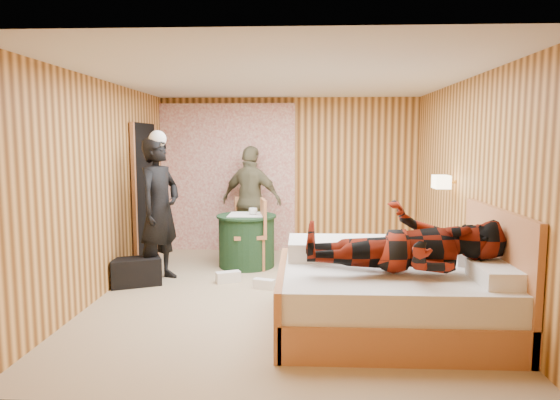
{
  "coord_description": "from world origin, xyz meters",
  "views": [
    {
      "loc": [
        0.24,
        -5.69,
        1.79
      ],
      "look_at": [
        -0.06,
        0.59,
        1.05
      ],
      "focal_mm": 32.0,
      "sensor_mm": 36.0,
      "label": 1
    }
  ],
  "objects_px": {
    "nightstand": "(427,255)",
    "chair_near": "(255,229)",
    "round_table": "(247,240)",
    "bed": "(395,294)",
    "man_at_table": "(252,201)",
    "woman_standing": "(160,209)",
    "man_on_bed": "(405,228)",
    "duffel_bag": "(136,272)",
    "wall_lamp": "(442,182)",
    "chair_far": "(249,222)"
  },
  "relations": [
    {
      "from": "nightstand",
      "to": "chair_near",
      "type": "relative_size",
      "value": 0.59
    },
    {
      "from": "chair_near",
      "to": "round_table",
      "type": "bearing_deg",
      "value": -144.29
    },
    {
      "from": "bed",
      "to": "man_at_table",
      "type": "relative_size",
      "value": 1.25
    },
    {
      "from": "woman_standing",
      "to": "man_on_bed",
      "type": "relative_size",
      "value": 1.04
    },
    {
      "from": "bed",
      "to": "man_on_bed",
      "type": "relative_size",
      "value": 1.22
    },
    {
      "from": "round_table",
      "to": "duffel_bag",
      "type": "distance_m",
      "value": 1.65
    },
    {
      "from": "wall_lamp",
      "to": "nightstand",
      "type": "relative_size",
      "value": 0.44
    },
    {
      "from": "wall_lamp",
      "to": "woman_standing",
      "type": "height_order",
      "value": "woman_standing"
    },
    {
      "from": "chair_far",
      "to": "man_on_bed",
      "type": "relative_size",
      "value": 0.53
    },
    {
      "from": "man_at_table",
      "to": "man_on_bed",
      "type": "xyz_separation_m",
      "value": [
        1.72,
        -3.27,
        0.15
      ]
    },
    {
      "from": "round_table",
      "to": "man_on_bed",
      "type": "relative_size",
      "value": 0.48
    },
    {
      "from": "bed",
      "to": "round_table",
      "type": "height_order",
      "value": "bed"
    },
    {
      "from": "nightstand",
      "to": "woman_standing",
      "type": "height_order",
      "value": "woman_standing"
    },
    {
      "from": "bed",
      "to": "man_on_bed",
      "type": "height_order",
      "value": "man_on_bed"
    },
    {
      "from": "chair_far",
      "to": "woman_standing",
      "type": "distance_m",
      "value": 1.79
    },
    {
      "from": "duffel_bag",
      "to": "woman_standing",
      "type": "relative_size",
      "value": 0.33
    },
    {
      "from": "chair_far",
      "to": "man_on_bed",
      "type": "xyz_separation_m",
      "value": [
        1.75,
        -3.23,
        0.47
      ]
    },
    {
      "from": "chair_far",
      "to": "chair_near",
      "type": "bearing_deg",
      "value": -99.48
    },
    {
      "from": "bed",
      "to": "woman_standing",
      "type": "bearing_deg",
      "value": 150.16
    },
    {
      "from": "wall_lamp",
      "to": "woman_standing",
      "type": "distance_m",
      "value": 3.55
    },
    {
      "from": "nightstand",
      "to": "woman_standing",
      "type": "xyz_separation_m",
      "value": [
        -3.48,
        -0.32,
        0.63
      ]
    },
    {
      "from": "wall_lamp",
      "to": "man_on_bed",
      "type": "xyz_separation_m",
      "value": [
        -0.77,
        -1.69,
        -0.29
      ]
    },
    {
      "from": "woman_standing",
      "to": "nightstand",
      "type": "bearing_deg",
      "value": -62.65
    },
    {
      "from": "nightstand",
      "to": "man_at_table",
      "type": "height_order",
      "value": "man_at_table"
    },
    {
      "from": "chair_near",
      "to": "man_at_table",
      "type": "height_order",
      "value": "man_at_table"
    },
    {
      "from": "man_on_bed",
      "to": "duffel_bag",
      "type": "bearing_deg",
      "value": 152.94
    },
    {
      "from": "nightstand",
      "to": "chair_far",
      "type": "xyz_separation_m",
      "value": [
        -2.48,
        1.12,
        0.25
      ]
    },
    {
      "from": "round_table",
      "to": "chair_far",
      "type": "distance_m",
      "value": 0.69
    },
    {
      "from": "chair_near",
      "to": "man_on_bed",
      "type": "height_order",
      "value": "man_on_bed"
    },
    {
      "from": "wall_lamp",
      "to": "nightstand",
      "type": "bearing_deg",
      "value": 95.81
    },
    {
      "from": "wall_lamp",
      "to": "duffel_bag",
      "type": "height_order",
      "value": "wall_lamp"
    },
    {
      "from": "bed",
      "to": "chair_near",
      "type": "relative_size",
      "value": 2.18
    },
    {
      "from": "bed",
      "to": "nightstand",
      "type": "xyz_separation_m",
      "value": [
        0.76,
        1.88,
        -0.04
      ]
    },
    {
      "from": "nightstand",
      "to": "woman_standing",
      "type": "relative_size",
      "value": 0.32
    },
    {
      "from": "wall_lamp",
      "to": "nightstand",
      "type": "xyz_separation_m",
      "value": [
        -0.04,
        0.42,
        -1.01
      ]
    },
    {
      "from": "nightstand",
      "to": "man_on_bed",
      "type": "xyz_separation_m",
      "value": [
        -0.73,
        -2.11,
        0.72
      ]
    },
    {
      "from": "nightstand",
      "to": "round_table",
      "type": "height_order",
      "value": "round_table"
    },
    {
      "from": "duffel_bag",
      "to": "man_on_bed",
      "type": "bearing_deg",
      "value": -50.62
    },
    {
      "from": "man_at_table",
      "to": "nightstand",
      "type": "bearing_deg",
      "value": 176.43
    },
    {
      "from": "round_table",
      "to": "man_at_table",
      "type": "distance_m",
      "value": 0.86
    },
    {
      "from": "bed",
      "to": "round_table",
      "type": "relative_size",
      "value": 2.53
    },
    {
      "from": "chair_far",
      "to": "chair_near",
      "type": "distance_m",
      "value": 0.82
    },
    {
      "from": "nightstand",
      "to": "round_table",
      "type": "xyz_separation_m",
      "value": [
        -2.45,
        0.44,
        0.09
      ]
    },
    {
      "from": "round_table",
      "to": "man_on_bed",
      "type": "height_order",
      "value": "man_on_bed"
    },
    {
      "from": "round_table",
      "to": "chair_far",
      "type": "relative_size",
      "value": 0.92
    },
    {
      "from": "round_table",
      "to": "man_at_table",
      "type": "bearing_deg",
      "value": 90.0
    },
    {
      "from": "chair_far",
      "to": "wall_lamp",
      "type": "bearing_deg",
      "value": -52.82
    },
    {
      "from": "chair_near",
      "to": "man_on_bed",
      "type": "distance_m",
      "value": 2.93
    },
    {
      "from": "woman_standing",
      "to": "chair_near",
      "type": "bearing_deg",
      "value": -39.51
    },
    {
      "from": "man_on_bed",
      "to": "nightstand",
      "type": "bearing_deg",
      "value": 70.93
    }
  ]
}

